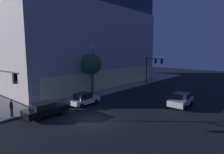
{
  "coord_description": "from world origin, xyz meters",
  "views": [
    {
      "loc": [
        -12.81,
        -13.69,
        7.13
      ],
      "look_at": [
        6.31,
        2.86,
        3.52
      ],
      "focal_mm": 30.33,
      "sensor_mm": 36.0,
      "label": 1
    }
  ],
  "objects_px": {
    "car_white": "(84,99)",
    "traffic_light_far_corner": "(153,65)",
    "pedestrian_waiting": "(11,107)",
    "car_black": "(45,109)",
    "traffic_light_near_corner": "(3,85)",
    "sidewalk_tree": "(91,64)",
    "street_lamp_sidewalk": "(93,64)",
    "car_silver": "(181,100)",
    "modern_building": "(73,40)"
  },
  "relations": [
    {
      "from": "car_black",
      "to": "car_silver",
      "type": "distance_m",
      "value": 16.26
    },
    {
      "from": "modern_building",
      "to": "car_silver",
      "type": "xyz_separation_m",
      "value": [
        -2.68,
        -25.0,
        -8.38
      ]
    },
    {
      "from": "pedestrian_waiting",
      "to": "car_silver",
      "type": "xyz_separation_m",
      "value": [
        15.68,
        -11.85,
        -0.35
      ]
    },
    {
      "from": "sidewalk_tree",
      "to": "pedestrian_waiting",
      "type": "relative_size",
      "value": 3.55
    },
    {
      "from": "car_silver",
      "to": "sidewalk_tree",
      "type": "bearing_deg",
      "value": 102.98
    },
    {
      "from": "pedestrian_waiting",
      "to": "car_black",
      "type": "xyz_separation_m",
      "value": [
        2.61,
        -2.17,
        -0.43
      ]
    },
    {
      "from": "car_silver",
      "to": "modern_building",
      "type": "bearing_deg",
      "value": 83.89
    },
    {
      "from": "street_lamp_sidewalk",
      "to": "car_black",
      "type": "xyz_separation_m",
      "value": [
        -10.19,
        -3.18,
        -4.2
      ]
    },
    {
      "from": "traffic_light_near_corner",
      "to": "pedestrian_waiting",
      "type": "distance_m",
      "value": 2.98
    },
    {
      "from": "modern_building",
      "to": "car_silver",
      "type": "bearing_deg",
      "value": -96.11
    },
    {
      "from": "traffic_light_near_corner",
      "to": "car_white",
      "type": "distance_m",
      "value": 9.68
    },
    {
      "from": "traffic_light_far_corner",
      "to": "pedestrian_waiting",
      "type": "distance_m",
      "value": 27.44
    },
    {
      "from": "modern_building",
      "to": "traffic_light_near_corner",
      "type": "bearing_deg",
      "value": -143.68
    },
    {
      "from": "sidewalk_tree",
      "to": "car_silver",
      "type": "bearing_deg",
      "value": -77.02
    },
    {
      "from": "traffic_light_far_corner",
      "to": "sidewalk_tree",
      "type": "height_order",
      "value": "sidewalk_tree"
    },
    {
      "from": "car_white",
      "to": "pedestrian_waiting",
      "type": "bearing_deg",
      "value": 165.9
    },
    {
      "from": "traffic_light_near_corner",
      "to": "car_black",
      "type": "xyz_separation_m",
      "value": [
        3.56,
        -1.13,
        -3.06
      ]
    },
    {
      "from": "car_silver",
      "to": "traffic_light_far_corner",
      "type": "bearing_deg",
      "value": 41.89
    },
    {
      "from": "street_lamp_sidewalk",
      "to": "car_white",
      "type": "relative_size",
      "value": 1.87
    },
    {
      "from": "traffic_light_near_corner",
      "to": "sidewalk_tree",
      "type": "distance_m",
      "value": 13.84
    },
    {
      "from": "modern_building",
      "to": "pedestrian_waiting",
      "type": "xyz_separation_m",
      "value": [
        -18.36,
        -13.15,
        -8.03
      ]
    },
    {
      "from": "modern_building",
      "to": "car_silver",
      "type": "relative_size",
      "value": 7.54
    },
    {
      "from": "sidewalk_tree",
      "to": "car_black",
      "type": "relative_size",
      "value": 1.37
    },
    {
      "from": "car_white",
      "to": "traffic_light_near_corner",
      "type": "bearing_deg",
      "value": 173.64
    },
    {
      "from": "car_black",
      "to": "modern_building",
      "type": "bearing_deg",
      "value": 44.22
    },
    {
      "from": "street_lamp_sidewalk",
      "to": "sidewalk_tree",
      "type": "xyz_separation_m",
      "value": [
        -0.14,
        0.28,
        -0.06
      ]
    },
    {
      "from": "traffic_light_far_corner",
      "to": "pedestrian_waiting",
      "type": "relative_size",
      "value": 3.12
    },
    {
      "from": "car_white",
      "to": "traffic_light_far_corner",
      "type": "bearing_deg",
      "value": 1.75
    },
    {
      "from": "traffic_light_near_corner",
      "to": "sidewalk_tree",
      "type": "bearing_deg",
      "value": 9.69
    },
    {
      "from": "car_white",
      "to": "car_silver",
      "type": "relative_size",
      "value": 0.99
    },
    {
      "from": "traffic_light_near_corner",
      "to": "traffic_light_far_corner",
      "type": "height_order",
      "value": "traffic_light_far_corner"
    },
    {
      "from": "pedestrian_waiting",
      "to": "car_black",
      "type": "height_order",
      "value": "pedestrian_waiting"
    },
    {
      "from": "car_white",
      "to": "sidewalk_tree",
      "type": "bearing_deg",
      "value": 36.79
    },
    {
      "from": "traffic_light_far_corner",
      "to": "street_lamp_sidewalk",
      "type": "distance_m",
      "value": 14.68
    },
    {
      "from": "car_silver",
      "to": "street_lamp_sidewalk",
      "type": "bearing_deg",
      "value": 102.64
    },
    {
      "from": "traffic_light_near_corner",
      "to": "street_lamp_sidewalk",
      "type": "xyz_separation_m",
      "value": [
        13.75,
        2.04,
        1.14
      ]
    },
    {
      "from": "traffic_light_near_corner",
      "to": "car_black",
      "type": "bearing_deg",
      "value": -17.66
    },
    {
      "from": "traffic_light_near_corner",
      "to": "pedestrian_waiting",
      "type": "height_order",
      "value": "traffic_light_near_corner"
    },
    {
      "from": "traffic_light_far_corner",
      "to": "sidewalk_tree",
      "type": "bearing_deg",
      "value": 169.29
    },
    {
      "from": "pedestrian_waiting",
      "to": "car_silver",
      "type": "relative_size",
      "value": 0.44
    },
    {
      "from": "pedestrian_waiting",
      "to": "car_white",
      "type": "relative_size",
      "value": 0.44
    },
    {
      "from": "street_lamp_sidewalk",
      "to": "car_black",
      "type": "height_order",
      "value": "street_lamp_sidewalk"
    },
    {
      "from": "street_lamp_sidewalk",
      "to": "pedestrian_waiting",
      "type": "distance_m",
      "value": 13.38
    },
    {
      "from": "sidewalk_tree",
      "to": "car_white",
      "type": "distance_m",
      "value": 6.93
    },
    {
      "from": "traffic_light_near_corner",
      "to": "car_black",
      "type": "relative_size",
      "value": 1.18
    },
    {
      "from": "traffic_light_near_corner",
      "to": "car_white",
      "type": "xyz_separation_m",
      "value": [
        9.14,
        -1.02,
        -3.04
      ]
    },
    {
      "from": "traffic_light_far_corner",
      "to": "car_silver",
      "type": "distance_m",
      "value": 15.88
    },
    {
      "from": "car_black",
      "to": "traffic_light_near_corner",
      "type": "bearing_deg",
      "value": 162.34
    },
    {
      "from": "sidewalk_tree",
      "to": "pedestrian_waiting",
      "type": "height_order",
      "value": "sidewalk_tree"
    },
    {
      "from": "traffic_light_far_corner",
      "to": "car_white",
      "type": "bearing_deg",
      "value": -178.25
    }
  ]
}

